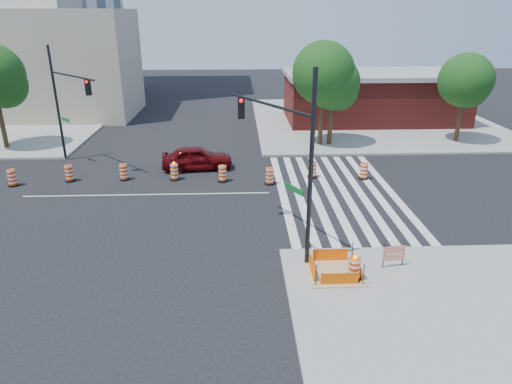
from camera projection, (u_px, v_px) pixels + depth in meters
ground at (147, 195)px, 26.14m from camera, size 120.00×120.00×0.00m
sidewalk_ne at (371, 120)px, 43.50m from camera, size 22.00×22.00×0.15m
crosswalk_east at (336, 192)px, 26.55m from camera, size 6.75×13.50×0.01m
lane_centerline at (147, 195)px, 26.14m from camera, size 14.00×0.12×0.01m
excavation_pit at (334, 271)px, 18.04m from camera, size 2.20×2.20×0.90m
brick_storefront at (373, 97)px, 42.67m from camera, size 16.50×8.50×4.60m
beige_midrise at (59, 64)px, 44.26m from camera, size 14.00×10.00×10.00m
red_coupe at (197, 158)px, 30.08m from camera, size 4.76×2.29×1.57m
signal_pole_se at (285, 144)px, 18.31m from camera, size 3.17×5.16×7.85m
signal_pole_nw at (66, 96)px, 29.54m from camera, size 4.06×4.28×7.63m
pit_drum at (354, 270)px, 17.37m from camera, size 0.56×0.56×1.10m
barricade at (394, 253)px, 18.27m from camera, size 0.94×0.20×1.11m
tree_north_c at (324, 77)px, 33.68m from camera, size 4.63×4.63×7.88m
tree_north_d at (333, 86)px, 34.03m from camera, size 4.06×4.04×6.87m
tree_north_e at (466, 83)px, 34.72m from camera, size 4.09×4.09×6.96m
median_drum_1 at (12, 178)px, 27.28m from camera, size 0.60×0.60×1.02m
median_drum_2 at (69, 174)px, 28.02m from camera, size 0.60×0.60×1.02m
median_drum_3 at (124, 173)px, 28.24m from camera, size 0.60×0.60×1.02m
median_drum_4 at (174, 172)px, 28.25m from camera, size 0.60×0.60×1.18m
median_drum_5 at (223, 174)px, 27.97m from camera, size 0.60×0.60×1.02m
median_drum_6 at (270, 177)px, 27.55m from camera, size 0.60×0.60×1.02m
median_drum_7 at (312, 170)px, 28.65m from camera, size 0.60×0.60×1.02m
median_drum_8 at (364, 172)px, 28.39m from camera, size 0.60×0.60×1.02m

